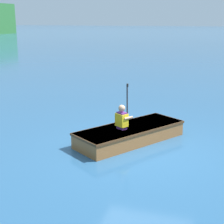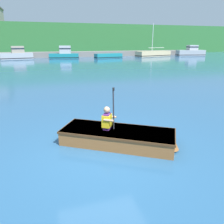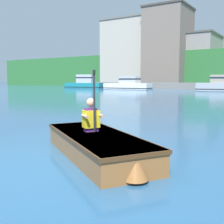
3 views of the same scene
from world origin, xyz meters
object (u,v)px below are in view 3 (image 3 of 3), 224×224
object	(u,v)px
rowboat_foreground	(98,144)
person_paddler	(91,117)
moored_boat_dock_west_end	(128,84)
moored_boat_dock_center_near	(216,85)
moored_boat_outer_slip_west	(85,83)

from	to	relation	value
rowboat_foreground	person_paddler	distance (m)	0.56
moored_boat_dock_west_end	rowboat_foreground	world-z (taller)	moored_boat_dock_west_end
moored_boat_dock_west_end	moored_boat_dock_center_near	bearing A→B (deg)	5.17
rowboat_foreground	person_paddler	bearing A→B (deg)	147.46
moored_boat_dock_west_end	person_paddler	world-z (taller)	moored_boat_dock_west_end
moored_boat_outer_slip_west	rowboat_foreground	size ratio (longest dim) A/B	2.11
moored_boat_dock_west_end	moored_boat_dock_center_near	world-z (taller)	moored_boat_dock_center_near
moored_boat_outer_slip_west	rowboat_foreground	distance (m)	41.06
moored_boat_dock_west_end	person_paddler	size ratio (longest dim) A/B	6.11
moored_boat_dock_west_end	person_paddler	bearing A→B (deg)	-61.27
moored_boat_outer_slip_west	person_paddler	world-z (taller)	moored_boat_outer_slip_west
person_paddler	rowboat_foreground	bearing A→B (deg)	-32.54
moored_boat_dock_center_near	rowboat_foreground	bearing A→B (deg)	-80.57
moored_boat_dock_west_end	moored_boat_outer_slip_west	distance (m)	8.37
moored_boat_outer_slip_west	person_paddler	distance (m)	40.74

